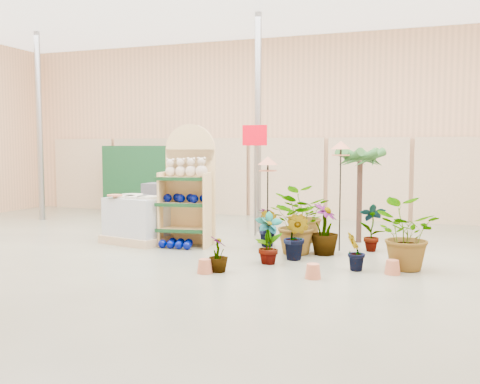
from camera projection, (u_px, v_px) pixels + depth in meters
The scene contains 25 objects.
room at pixel (210, 119), 8.60m from camera, with size 15.20×12.10×4.70m.
display_shelf at pixel (188, 190), 9.65m from camera, with size 0.99×0.71×2.18m.
teddy_bears at pixel (187, 169), 9.51m from camera, with size 0.81×0.21×0.35m.
gazing_balls_shelf at pixel (186, 198), 9.54m from camera, with size 0.80×0.27×0.15m.
gazing_balls_floor at pixel (177, 244), 9.38m from camera, with size 0.63×0.39×0.15m.
pallet_stack at pixel (140, 220), 9.92m from camera, with size 1.38×1.23×0.88m.
charcoal_planters at pixel (157, 206), 11.42m from camera, with size 0.50×0.50×1.00m.
trellis_stock at pixel (139, 180), 13.99m from camera, with size 2.00×0.30×1.80m, color #103B1D.
offer_sign at pixel (255, 157), 10.57m from camera, with size 0.50×0.08×2.20m.
bird_table_front at pixel (268, 164), 8.95m from camera, with size 0.34×0.34×1.61m.
bird_table_right at pixel (341, 149), 8.99m from camera, with size 0.34×0.34×1.87m.
bird_table_back at pixel (181, 150), 12.83m from camera, with size 0.34×0.34×1.82m.
palm at pixel (360, 157), 9.81m from camera, with size 0.70×0.70×1.86m.
potted_plant_0 at pixel (269, 238), 8.06m from camera, with size 0.42×0.28×0.79m, color #255722.
potted_plant_1 at pixel (296, 236), 8.35m from camera, with size 0.41×0.33×0.75m, color #255722.
potted_plant_2 at pixel (298, 223), 8.79m from camera, with size 0.93×0.80×1.03m, color #255722.
potted_plant_3 at pixel (325, 229), 8.79m from camera, with size 0.47×0.47×0.84m, color #255722.
potted_plant_4 at pixel (372, 227), 9.06m from camera, with size 0.44×0.29×0.83m, color #255722.
potted_plant_5 at pixel (269, 228), 9.48m from camera, with size 0.37×0.30×0.67m, color #255722.
potted_plant_6 at pixel (303, 214), 9.97m from camera, with size 0.92×0.80×1.03m, color #255722.
potted_plant_7 at pixel (218, 254), 7.58m from camera, with size 0.29×0.29×0.51m, color #255722.
potted_plant_8 at pixel (267, 238), 8.07m from camera, with size 0.43×0.29×0.81m, color #255722.
potted_plant_9 at pixel (356, 252), 7.62m from camera, with size 0.31×0.25×0.57m, color #255722.
potted_plant_10 at pixel (403, 235), 7.70m from camera, with size 0.92×0.80×1.02m, color #255722.
potted_plant_11 at pixel (267, 224), 10.24m from camera, with size 0.34×0.34×0.60m, color #255722.
Camera 1 is at (3.29, -7.12, 1.78)m, focal length 40.00 mm.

